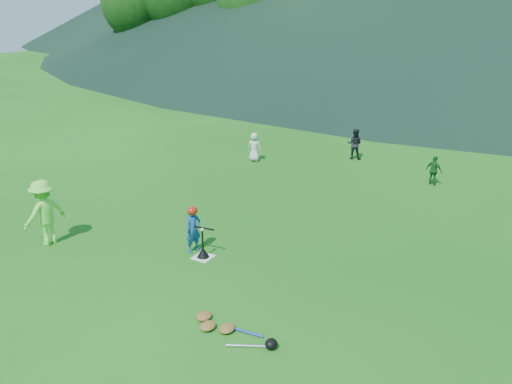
# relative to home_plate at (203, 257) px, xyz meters

# --- Properties ---
(ground) EXTENTS (120.00, 120.00, 0.00)m
(ground) POSITION_rel_home_plate_xyz_m (0.00, 0.00, -0.01)
(ground) COLOR #145112
(ground) RESTS_ON ground
(home_plate) EXTENTS (0.45, 0.45, 0.02)m
(home_plate) POSITION_rel_home_plate_xyz_m (0.00, 0.00, 0.00)
(home_plate) COLOR silver
(home_plate) RESTS_ON ground
(baseball) EXTENTS (0.08, 0.08, 0.08)m
(baseball) POSITION_rel_home_plate_xyz_m (0.00, 0.00, 0.73)
(baseball) COLOR white
(baseball) RESTS_ON batting_tee
(batter_child) EXTENTS (0.39, 0.49, 1.16)m
(batter_child) POSITION_rel_home_plate_xyz_m (-0.39, 0.16, 0.57)
(batter_child) COLOR navy
(batter_child) RESTS_ON ground
(adult_coach) EXTENTS (0.77, 1.17, 1.71)m
(adult_coach) POSITION_rel_home_plate_xyz_m (-3.85, -1.39, 0.84)
(adult_coach) COLOR #72F447
(adult_coach) RESTS_ON ground
(fielder_a) EXTENTS (0.60, 0.44, 1.13)m
(fielder_a) POSITION_rel_home_plate_xyz_m (-3.15, 7.66, 0.56)
(fielder_a) COLOR silver
(fielder_a) RESTS_ON ground
(fielder_b) EXTENTS (0.66, 0.56, 1.22)m
(fielder_b) POSITION_rel_home_plate_xyz_m (0.13, 9.97, 0.60)
(fielder_b) COLOR black
(fielder_b) RESTS_ON ground
(fielder_c) EXTENTS (0.64, 0.44, 1.01)m
(fielder_c) POSITION_rel_home_plate_xyz_m (3.56, 8.33, 0.50)
(fielder_c) COLOR #1A5721
(fielder_c) RESTS_ON ground
(batting_tee) EXTENTS (0.30, 0.30, 0.68)m
(batting_tee) POSITION_rel_home_plate_xyz_m (0.00, 0.00, 0.12)
(batting_tee) COLOR black
(batting_tee) RESTS_ON home_plate
(batter_gear) EXTENTS (0.73, 0.26, 0.52)m
(batter_gear) POSITION_rel_home_plate_xyz_m (-0.37, 0.16, 1.04)
(batter_gear) COLOR #B21E0B
(batter_gear) RESTS_ON ground
(equipment_pile) EXTENTS (1.80, 0.68, 0.19)m
(equipment_pile) POSITION_rel_home_plate_xyz_m (2.14, -2.17, 0.06)
(equipment_pile) COLOR olive
(equipment_pile) RESTS_ON ground
(outfield_fence) EXTENTS (70.07, 0.08, 1.33)m
(outfield_fence) POSITION_rel_home_plate_xyz_m (0.00, 28.00, 0.69)
(outfield_fence) COLOR gray
(outfield_fence) RESTS_ON ground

